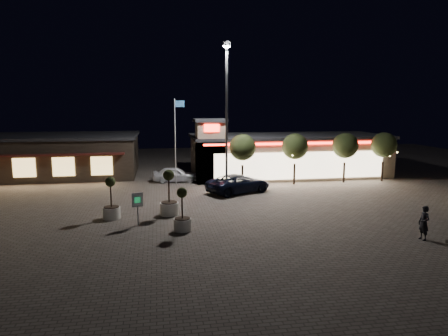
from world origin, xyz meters
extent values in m
plane|color=#635950|center=(0.00, 0.00, 0.00)|extent=(90.00, 90.00, 0.00)
cube|color=tan|center=(10.00, 16.00, 2.00)|extent=(20.00, 8.00, 4.00)
cube|color=#262628|center=(10.00, 16.00, 4.15)|extent=(20.40, 8.40, 0.30)
cube|color=#FFE7BF|center=(10.00, 11.95, 1.60)|extent=(17.00, 0.12, 2.60)
cube|color=#FF2114|center=(10.00, 11.92, 3.75)|extent=(19.00, 0.10, 0.18)
cube|color=tan|center=(1.30, 13.30, 2.90)|extent=(2.60, 2.60, 5.80)
cube|color=#262628|center=(1.30, 13.30, 5.95)|extent=(3.00, 3.00, 0.30)
cube|color=#FF2114|center=(1.30, 11.95, 5.30)|extent=(1.40, 0.10, 0.70)
cube|color=#382D23|center=(-14.00, 20.00, 2.00)|extent=(16.00, 10.00, 4.00)
cube|color=#262628|center=(-14.00, 20.00, 4.15)|extent=(16.40, 10.40, 0.30)
cube|color=#591E19|center=(-14.00, 14.60, 2.80)|extent=(14.40, 0.80, 0.15)
cube|color=#FFCF72|center=(-16.00, 14.95, 1.60)|extent=(2.00, 0.12, 1.80)
cube|color=#FFCF72|center=(-12.50, 14.95, 1.60)|extent=(2.00, 0.12, 1.80)
cube|color=#FFCF72|center=(-9.00, 14.95, 1.60)|extent=(2.00, 0.12, 1.80)
cylinder|color=gray|center=(2.00, 8.00, 6.00)|extent=(0.20, 0.20, 12.00)
cube|color=gray|center=(2.00, 8.00, 12.20)|extent=(0.60, 0.40, 0.35)
cube|color=white|center=(2.00, 8.00, 12.00)|extent=(0.45, 0.30, 0.08)
cylinder|color=white|center=(-2.00, 13.00, 4.00)|extent=(0.10, 0.10, 8.00)
cube|color=#275C91|center=(-1.55, 13.00, 7.50)|extent=(0.90, 0.04, 0.60)
cylinder|color=#332319|center=(4.00, 11.00, 0.96)|extent=(0.20, 0.20, 1.92)
sphere|color=#2D3819|center=(4.00, 11.00, 3.58)|extent=(2.42, 2.42, 2.42)
cylinder|color=#332319|center=(9.00, 11.00, 0.96)|extent=(0.20, 0.20, 1.92)
sphere|color=#2D3819|center=(9.00, 11.00, 3.58)|extent=(2.42, 2.42, 2.42)
cylinder|color=#332319|center=(14.00, 11.00, 0.96)|extent=(0.20, 0.20, 1.92)
sphere|color=#2D3819|center=(14.00, 11.00, 3.58)|extent=(2.42, 2.42, 2.42)
cylinder|color=#332319|center=(18.00, 11.00, 0.96)|extent=(0.20, 0.20, 1.92)
sphere|color=#2D3819|center=(18.00, 11.00, 3.58)|extent=(2.42, 2.42, 2.42)
imported|color=black|center=(3.09, 8.26, 0.79)|extent=(6.25, 4.76, 1.58)
imported|color=white|center=(-2.02, 14.00, 0.73)|extent=(4.39, 1.97, 1.46)
imported|color=black|center=(10.74, -5.30, 0.96)|extent=(0.53, 0.74, 1.92)
cylinder|color=silver|center=(-6.73, 1.88, 0.38)|extent=(1.13, 1.13, 0.76)
cylinder|color=black|center=(-6.73, 1.88, 0.77)|extent=(0.98, 0.98, 0.06)
cylinder|color=#332319|center=(-6.73, 1.88, 1.65)|extent=(0.09, 0.09, 1.70)
sphere|color=#2D3819|center=(-6.73, 1.88, 2.46)|extent=(0.66, 0.66, 0.66)
cylinder|color=silver|center=(-2.30, -1.42, 0.35)|extent=(1.06, 1.06, 0.71)
cylinder|color=black|center=(-2.30, -1.42, 0.73)|extent=(0.92, 0.92, 0.05)
cylinder|color=#332319|center=(-2.30, -1.42, 1.55)|extent=(0.09, 0.09, 1.59)
sphere|color=#2D3819|center=(-2.30, -1.42, 2.30)|extent=(0.62, 0.62, 0.62)
cylinder|color=silver|center=(-2.96, 2.16, 0.42)|extent=(1.26, 1.26, 0.84)
cylinder|color=black|center=(-2.96, 2.16, 0.86)|extent=(1.10, 1.10, 0.06)
cylinder|color=#332319|center=(-2.96, 2.16, 1.84)|extent=(0.11, 0.11, 1.90)
sphere|color=#2D3819|center=(-2.96, 2.16, 2.74)|extent=(0.74, 0.74, 0.74)
cylinder|color=gray|center=(-4.95, 0.08, 0.62)|extent=(0.08, 0.08, 1.25)
cube|color=white|center=(-4.95, 0.08, 1.61)|extent=(0.67, 0.23, 0.88)
cube|color=green|center=(-4.95, 0.04, 1.61)|extent=(0.36, 0.11, 0.36)
camera|label=1|loc=(-3.63, -24.42, 7.38)|focal=32.00mm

